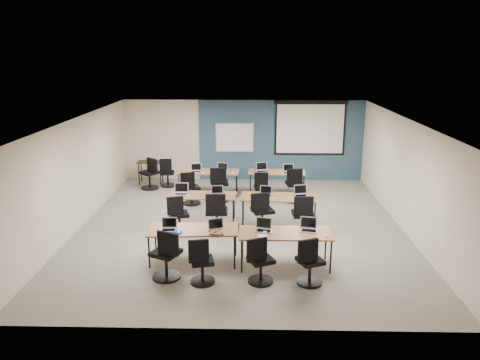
{
  "coord_description": "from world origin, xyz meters",
  "views": [
    {
      "loc": [
        0.26,
        -11.01,
        4.27
      ],
      "look_at": [
        -0.02,
        0.4,
        1.1
      ],
      "focal_mm": 35.0,
      "sensor_mm": 36.0,
      "label": 1
    }
  ],
  "objects_px": {
    "laptop_1": "(215,228)",
    "task_chair_8": "(190,191)",
    "training_table_back_right": "(277,173)",
    "laptop_0": "(169,227)",
    "task_chair_5": "(217,217)",
    "projector_screen": "(310,125)",
    "task_chair_7": "(303,219)",
    "spare_chair_a": "(167,175)",
    "laptop_2": "(264,228)",
    "task_chair_9": "(219,187)",
    "task_chair_10": "(262,190)",
    "laptop_9": "(222,169)",
    "training_table_front_right": "(285,234)",
    "task_chair_11": "(295,188)",
    "whiteboard": "(235,138)",
    "task_chair_3": "(309,265)",
    "laptop_10": "(262,169)",
    "utility_table": "(150,165)",
    "laptop_6": "(266,193)",
    "task_chair_0": "(167,259)",
    "laptop_3": "(309,227)",
    "task_chair_1": "(201,265)",
    "task_chair_4": "(178,218)",
    "training_table_mid_left": "(202,196)",
    "laptop_11": "(289,170)",
    "laptop_5": "(217,193)",
    "spare_chair_b": "(150,176)",
    "training_table_back_left": "(208,173)",
    "task_chair_2": "(260,264)",
    "task_chair_6": "(262,215)",
    "laptop_4": "(181,191)",
    "training_table_front_left": "(193,231)"
  },
  "relations": [
    {
      "from": "laptop_3",
      "to": "laptop_5",
      "type": "height_order",
      "value": "laptop_3"
    },
    {
      "from": "laptop_1",
      "to": "task_chair_5",
      "type": "distance_m",
      "value": 1.7
    },
    {
      "from": "laptop_9",
      "to": "training_table_front_right",
      "type": "bearing_deg",
      "value": -54.21
    },
    {
      "from": "task_chair_10",
      "to": "spare_chair_a",
      "type": "bearing_deg",
      "value": 143.84
    },
    {
      "from": "training_table_back_left",
      "to": "task_chair_8",
      "type": "distance_m",
      "value": 1.13
    },
    {
      "from": "task_chair_9",
      "to": "task_chair_10",
      "type": "distance_m",
      "value": 1.24
    },
    {
      "from": "utility_table",
      "to": "laptop_2",
      "type": "bearing_deg",
      "value": -55.66
    },
    {
      "from": "task_chair_0",
      "to": "laptop_10",
      "type": "relative_size",
      "value": 2.89
    },
    {
      "from": "laptop_6",
      "to": "task_chair_5",
      "type": "bearing_deg",
      "value": -134.92
    },
    {
      "from": "task_chair_11",
      "to": "task_chair_3",
      "type": "bearing_deg",
      "value": -99.53
    },
    {
      "from": "training_table_front_right",
      "to": "laptop_11",
      "type": "bearing_deg",
      "value": 84.54
    },
    {
      "from": "projector_screen",
      "to": "whiteboard",
      "type": "bearing_deg",
      "value": 179.55
    },
    {
      "from": "training_table_back_right",
      "to": "task_chair_0",
      "type": "height_order",
      "value": "task_chair_0"
    },
    {
      "from": "training_table_back_right",
      "to": "task_chair_3",
      "type": "distance_m",
      "value": 5.72
    },
    {
      "from": "whiteboard",
      "to": "task_chair_2",
      "type": "relative_size",
      "value": 1.32
    },
    {
      "from": "training_table_front_right",
      "to": "spare_chair_a",
      "type": "bearing_deg",
      "value": 120.49
    },
    {
      "from": "training_table_back_left",
      "to": "laptop_9",
      "type": "bearing_deg",
      "value": -0.11
    },
    {
      "from": "laptop_3",
      "to": "spare_chair_a",
      "type": "relative_size",
      "value": 0.36
    },
    {
      "from": "task_chair_1",
      "to": "laptop_3",
      "type": "height_order",
      "value": "laptop_3"
    },
    {
      "from": "training_table_mid_left",
      "to": "training_table_front_left",
      "type": "bearing_deg",
      "value": -86.48
    },
    {
      "from": "laptop_1",
      "to": "task_chair_2",
      "type": "relative_size",
      "value": 0.33
    },
    {
      "from": "task_chair_7",
      "to": "task_chair_10",
      "type": "bearing_deg",
      "value": 106.85
    },
    {
      "from": "task_chair_2",
      "to": "task_chair_6",
      "type": "height_order",
      "value": "task_chair_6"
    },
    {
      "from": "projector_screen",
      "to": "task_chair_7",
      "type": "height_order",
      "value": "projector_screen"
    },
    {
      "from": "task_chair_3",
      "to": "laptop_10",
      "type": "height_order",
      "value": "laptop_10"
    },
    {
      "from": "laptop_2",
      "to": "task_chair_8",
      "type": "xyz_separation_m",
      "value": [
        -1.99,
        3.81,
        -0.39
      ]
    },
    {
      "from": "projector_screen",
      "to": "laptop_3",
      "type": "bearing_deg",
      "value": -96.66
    },
    {
      "from": "laptop_0",
      "to": "spare_chair_a",
      "type": "height_order",
      "value": "laptop_0"
    },
    {
      "from": "projector_screen",
      "to": "training_table_mid_left",
      "type": "relative_size",
      "value": 1.38
    },
    {
      "from": "laptop_6",
      "to": "task_chair_9",
      "type": "distance_m",
      "value": 2.17
    },
    {
      "from": "task_chair_1",
      "to": "task_chair_4",
      "type": "height_order",
      "value": "task_chair_4"
    },
    {
      "from": "laptop_2",
      "to": "training_table_front_right",
      "type": "bearing_deg",
      "value": 4.47
    },
    {
      "from": "task_chair_4",
      "to": "task_chair_9",
      "type": "height_order",
      "value": "task_chair_9"
    },
    {
      "from": "laptop_9",
      "to": "task_chair_11",
      "type": "relative_size",
      "value": 0.33
    },
    {
      "from": "laptop_5",
      "to": "task_chair_8",
      "type": "xyz_separation_m",
      "value": [
        -0.87,
        1.43,
        -0.38
      ]
    },
    {
      "from": "laptop_4",
      "to": "laptop_9",
      "type": "xyz_separation_m",
      "value": [
        0.92,
        2.33,
        -0.0
      ]
    },
    {
      "from": "laptop_10",
      "to": "utility_table",
      "type": "relative_size",
      "value": 0.43
    },
    {
      "from": "training_table_front_right",
      "to": "task_chair_7",
      "type": "bearing_deg",
      "value": 71.47
    },
    {
      "from": "training_table_mid_left",
      "to": "whiteboard",
      "type": "bearing_deg",
      "value": 82.49
    },
    {
      "from": "training_table_front_right",
      "to": "laptop_9",
      "type": "relative_size",
      "value": 5.5
    },
    {
      "from": "training_table_front_right",
      "to": "laptop_4",
      "type": "distance_m",
      "value": 3.57
    },
    {
      "from": "training_table_mid_left",
      "to": "task_chair_7",
      "type": "distance_m",
      "value": 2.65
    },
    {
      "from": "training_table_back_right",
      "to": "laptop_0",
      "type": "height_order",
      "value": "laptop_0"
    },
    {
      "from": "laptop_1",
      "to": "task_chair_8",
      "type": "height_order",
      "value": "task_chair_8"
    },
    {
      "from": "task_chair_4",
      "to": "laptop_5",
      "type": "relative_size",
      "value": 3.19
    },
    {
      "from": "training_table_mid_left",
      "to": "task_chair_7",
      "type": "height_order",
      "value": "task_chair_7"
    },
    {
      "from": "task_chair_5",
      "to": "laptop_2",
      "type": "bearing_deg",
      "value": -57.68
    },
    {
      "from": "laptop_3",
      "to": "laptop_6",
      "type": "relative_size",
      "value": 1.13
    },
    {
      "from": "laptop_2",
      "to": "task_chair_9",
      "type": "relative_size",
      "value": 0.32
    },
    {
      "from": "task_chair_7",
      "to": "spare_chair_b",
      "type": "bearing_deg",
      "value": 135.3
    }
  ]
}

